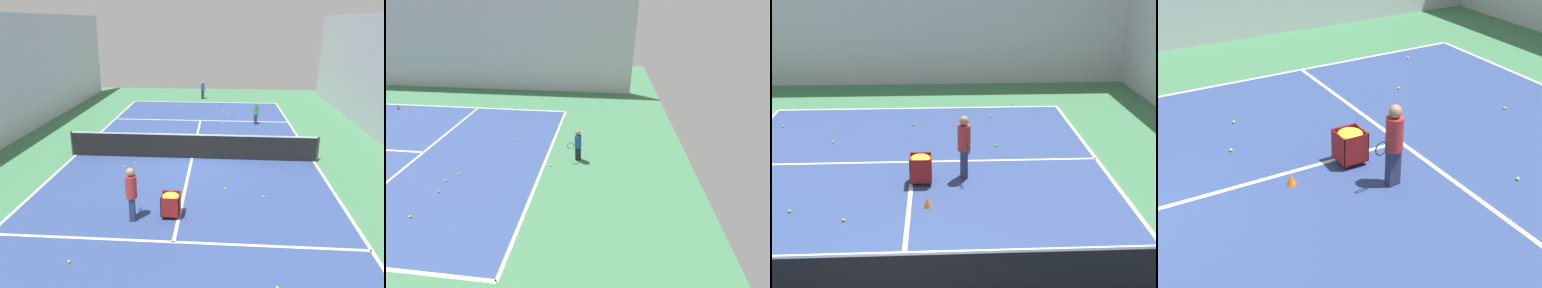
% 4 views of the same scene
% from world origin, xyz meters
% --- Properties ---
extents(ground_plane, '(35.00, 35.00, 0.00)m').
position_xyz_m(ground_plane, '(0.00, 0.00, 0.00)').
color(ground_plane, '#3D754C').
extents(court_playing_area, '(10.32, 23.52, 0.00)m').
position_xyz_m(court_playing_area, '(0.00, 0.00, 0.00)').
color(court_playing_area, navy).
rests_on(court_playing_area, ground).
extents(line_baseline_near, '(10.32, 0.10, 0.00)m').
position_xyz_m(line_baseline_near, '(0.00, -11.76, 0.01)').
color(line_baseline_near, white).
rests_on(line_baseline_near, ground).
extents(line_sideline_left, '(0.10, 23.52, 0.00)m').
position_xyz_m(line_sideline_left, '(-5.16, 0.00, 0.01)').
color(line_sideline_left, white).
rests_on(line_sideline_left, ground).
extents(line_sideline_right, '(0.10, 23.52, 0.00)m').
position_xyz_m(line_sideline_right, '(5.16, 0.00, 0.01)').
color(line_sideline_right, white).
rests_on(line_sideline_right, ground).
extents(line_service_near, '(10.32, 0.10, 0.00)m').
position_xyz_m(line_service_near, '(0.00, -6.47, 0.01)').
color(line_service_near, white).
rests_on(line_service_near, ground).
extents(line_service_far, '(10.32, 0.10, 0.00)m').
position_xyz_m(line_service_far, '(0.00, 6.47, 0.01)').
color(line_service_far, white).
rests_on(line_service_far, ground).
extents(line_centre_service, '(0.10, 12.94, 0.00)m').
position_xyz_m(line_centre_service, '(0.00, 0.00, 0.01)').
color(line_centre_service, white).
rests_on(line_centre_service, ground).
extents(tennis_net, '(10.62, 0.10, 1.09)m').
position_xyz_m(tennis_net, '(0.00, 0.00, 0.56)').
color(tennis_net, '#2D2D33').
rests_on(tennis_net, ground).
extents(player_near_baseline, '(0.41, 0.57, 1.30)m').
position_xyz_m(player_near_baseline, '(0.19, -13.03, 0.74)').
color(player_near_baseline, black).
rests_on(player_near_baseline, ground).
extents(coach_at_net, '(0.37, 0.67, 1.66)m').
position_xyz_m(coach_at_net, '(1.36, 5.37, 0.95)').
color(coach_at_net, '#2D3351').
rests_on(coach_at_net, ground).
extents(child_midcourt, '(0.31, 0.31, 1.25)m').
position_xyz_m(child_midcourt, '(-3.19, -5.86, 0.72)').
color(child_midcourt, '#2D3351').
rests_on(child_midcourt, ground).
extents(ball_cart, '(0.55, 0.56, 0.74)m').
position_xyz_m(ball_cart, '(0.25, 5.07, 0.52)').
color(ball_cart, maroon).
rests_on(ball_cart, ground).
extents(training_cone_0, '(0.17, 0.17, 0.30)m').
position_xyz_m(training_cone_0, '(4.46, -1.88, 0.15)').
color(training_cone_0, orange).
rests_on(training_cone_0, ground).
extents(training_cone_1, '(0.19, 0.19, 0.24)m').
position_xyz_m(training_cone_1, '(0.43, 3.68, 0.12)').
color(training_cone_1, orange).
rests_on(training_cone_1, ground).
extents(tennis_ball_0, '(0.07, 0.07, 0.07)m').
position_xyz_m(tennis_ball_0, '(-2.36, -8.62, 0.04)').
color(tennis_ball_0, yellow).
rests_on(tennis_ball_0, ground).
extents(tennis_ball_2, '(0.07, 0.07, 0.07)m').
position_xyz_m(tennis_ball_2, '(2.64, 1.25, 0.04)').
color(tennis_ball_2, yellow).
rests_on(tennis_ball_2, ground).
extents(tennis_ball_3, '(0.07, 0.07, 0.07)m').
position_xyz_m(tennis_ball_3, '(4.91, -8.90, 0.04)').
color(tennis_ball_3, yellow).
rests_on(tennis_ball_3, ground).
extents(tennis_ball_4, '(0.07, 0.07, 0.07)m').
position_xyz_m(tennis_ball_4, '(-1.34, -8.78, 0.04)').
color(tennis_ball_4, yellow).
rests_on(tennis_ball_4, ground).
extents(tennis_ball_5, '(0.07, 0.07, 0.07)m').
position_xyz_m(tennis_ball_5, '(-3.53, -8.45, 0.04)').
color(tennis_ball_5, yellow).
rests_on(tennis_ball_5, ground).
extents(tennis_ball_6, '(0.07, 0.07, 0.07)m').
position_xyz_m(tennis_ball_6, '(3.24, -4.05, 0.04)').
color(tennis_ball_6, yellow).
rests_on(tennis_ball_6, ground).
extents(tennis_ball_7, '(0.07, 0.07, 0.07)m').
position_xyz_m(tennis_ball_7, '(4.00, -9.81, 0.04)').
color(tennis_ball_7, yellow).
rests_on(tennis_ball_7, ground).
extents(tennis_ball_8, '(0.07, 0.07, 0.07)m').
position_xyz_m(tennis_ball_8, '(-1.37, -5.79, 0.04)').
color(tennis_ball_8, yellow).
rests_on(tennis_ball_8, ground).
extents(tennis_ball_9, '(0.07, 0.07, 0.07)m').
position_xyz_m(tennis_ball_9, '(-2.69, 3.58, 0.04)').
color(tennis_ball_9, yellow).
rests_on(tennis_ball_9, ground).
extents(tennis_ball_10, '(0.07, 0.07, 0.07)m').
position_xyz_m(tennis_ball_10, '(-0.41, -12.03, 0.04)').
color(tennis_ball_10, yellow).
rests_on(tennis_ball_10, ground).
extents(tennis_ball_11, '(0.07, 0.07, 0.07)m').
position_xyz_m(tennis_ball_11, '(1.44, -9.97, 0.04)').
color(tennis_ball_11, yellow).
rests_on(tennis_ball_11, ground).
extents(tennis_ball_12, '(0.07, 0.07, 0.07)m').
position_xyz_m(tennis_ball_12, '(-1.40, 3.09, 0.04)').
color(tennis_ball_12, yellow).
rests_on(tennis_ball_12, ground).
extents(tennis_ball_14, '(0.07, 0.07, 0.07)m').
position_xyz_m(tennis_ball_14, '(2.29, 0.82, 0.04)').
color(tennis_ball_14, yellow).
rests_on(tennis_ball_14, ground).
extents(tennis_ball_15, '(0.07, 0.07, 0.07)m').
position_xyz_m(tennis_ball_15, '(2.44, 7.57, 0.04)').
color(tennis_ball_15, yellow).
rests_on(tennis_ball_15, ground).
extents(tennis_ball_16, '(0.07, 0.07, 0.07)m').
position_xyz_m(tennis_ball_16, '(-1.78, -8.52, 0.04)').
color(tennis_ball_16, yellow).
rests_on(tennis_ball_16, ground).
extents(tennis_ball_18, '(0.07, 0.07, 0.07)m').
position_xyz_m(tennis_ball_18, '(-0.37, -1.23, 0.04)').
color(tennis_ball_18, yellow).
rests_on(tennis_ball_18, ground).
extents(tennis_ball_19, '(0.07, 0.07, 0.07)m').
position_xyz_m(tennis_ball_19, '(-2.54, -1.93, 0.04)').
color(tennis_ball_19, yellow).
rests_on(tennis_ball_19, ground).
extents(tennis_ball_20, '(0.07, 0.07, 0.07)m').
position_xyz_m(tennis_ball_20, '(-2.97, -1.42, 0.04)').
color(tennis_ball_20, yellow).
rests_on(tennis_ball_20, ground).
extents(tennis_ball_22, '(0.07, 0.07, 0.07)m').
position_xyz_m(tennis_ball_22, '(-2.52, 8.13, 0.04)').
color(tennis_ball_22, yellow).
rests_on(tennis_ball_22, ground).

